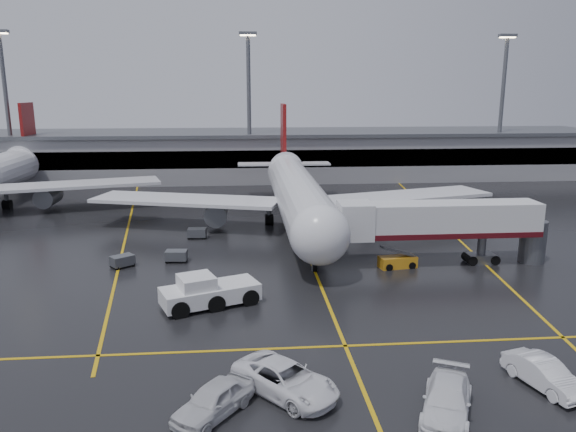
{
  "coord_description": "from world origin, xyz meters",
  "views": [
    {
      "loc": [
        -6.39,
        -53.9,
        16.05
      ],
      "look_at": [
        -2.0,
        -2.0,
        4.0
      ],
      "focal_mm": 34.15,
      "sensor_mm": 36.0,
      "label": 1
    }
  ],
  "objects": [
    {
      "name": "ground",
      "position": [
        0.0,
        0.0,
        0.0
      ],
      "size": [
        220.0,
        220.0,
        0.0
      ],
      "primitive_type": "plane",
      "color": "black",
      "rests_on": "ground"
    },
    {
      "name": "apron_line_centre",
      "position": [
        0.0,
        0.0,
        0.01
      ],
      "size": [
        0.25,
        90.0,
        0.02
      ],
      "primitive_type": "cube",
      "color": "gold",
      "rests_on": "ground"
    },
    {
      "name": "apron_line_stop",
      "position": [
        0.0,
        -22.0,
        0.01
      ],
      "size": [
        60.0,
        0.25,
        0.02
      ],
      "primitive_type": "cube",
      "color": "gold",
      "rests_on": "ground"
    },
    {
      "name": "apron_line_left",
      "position": [
        -20.0,
        10.0,
        0.01
      ],
      "size": [
        9.99,
        69.35,
        0.02
      ],
      "primitive_type": "cube",
      "rotation": [
        0.0,
        0.0,
        0.14
      ],
      "color": "gold",
      "rests_on": "ground"
    },
    {
      "name": "apron_line_right",
      "position": [
        18.0,
        10.0,
        0.01
      ],
      "size": [
        7.57,
        69.64,
        0.02
      ],
      "primitive_type": "cube",
      "rotation": [
        0.0,
        0.0,
        -0.1
      ],
      "color": "gold",
      "rests_on": "ground"
    },
    {
      "name": "terminal",
      "position": [
        0.0,
        47.93,
        4.32
      ],
      "size": [
        122.0,
        19.0,
        8.6
      ],
      "color": "gray",
      "rests_on": "ground"
    },
    {
      "name": "light_mast_left",
      "position": [
        -45.0,
        42.0,
        14.47
      ],
      "size": [
        3.0,
        1.2,
        25.45
      ],
      "color": "#595B60",
      "rests_on": "ground"
    },
    {
      "name": "light_mast_mid",
      "position": [
        -5.0,
        42.0,
        14.47
      ],
      "size": [
        3.0,
        1.2,
        25.45
      ],
      "color": "#595B60",
      "rests_on": "ground"
    },
    {
      "name": "light_mast_right",
      "position": [
        40.0,
        42.0,
        14.47
      ],
      "size": [
        3.0,
        1.2,
        25.45
      ],
      "color": "#595B60",
      "rests_on": "ground"
    },
    {
      "name": "main_airliner",
      "position": [
        0.0,
        9.7,
        4.21
      ],
      "size": [
        48.8,
        45.6,
        14.1
      ],
      "color": "silver",
      "rests_on": "ground"
    },
    {
      "name": "jet_bridge",
      "position": [
        11.87,
        -6.0,
        3.93
      ],
      "size": [
        19.9,
        3.4,
        6.05
      ],
      "color": "silver",
      "rests_on": "ground"
    },
    {
      "name": "pushback_tractor",
      "position": [
        -9.18,
        -14.45,
        1.04
      ],
      "size": [
        7.87,
        5.38,
        2.61
      ],
      "color": "silver",
      "rests_on": "ground"
    },
    {
      "name": "belt_loader",
      "position": [
        7.77,
        -6.63,
        0.53
      ],
      "size": [
        3.62,
        2.09,
        2.17
      ],
      "color": "orange",
      "rests_on": "ground"
    },
    {
      "name": "service_van_a",
      "position": [
        -4.28,
        -27.32,
        0.87
      ],
      "size": [
        6.34,
        6.56,
        1.74
      ],
      "primitive_type": "imported",
      "rotation": [
        0.0,
        0.0,
        0.74
      ],
      "color": "white",
      "rests_on": "ground"
    },
    {
      "name": "service_van_b",
      "position": [
        3.66,
        -29.95,
        0.82
      ],
      "size": [
        4.45,
        6.1,
        1.64
      ],
      "primitive_type": "imported",
      "rotation": [
        0.0,
        0.0,
        -0.43
      ],
      "color": "white",
      "rests_on": "ground"
    },
    {
      "name": "service_van_c",
      "position": [
        9.97,
        -27.81,
        0.8
      ],
      "size": [
        3.05,
        5.17,
        1.61
      ],
      "primitive_type": "imported",
      "rotation": [
        0.0,
        0.0,
        0.29
      ],
      "color": "white",
      "rests_on": "ground"
    },
    {
      "name": "service_van_d",
      "position": [
        -8.04,
        -28.98,
        0.84
      ],
      "size": [
        4.6,
        5.09,
        1.68
      ],
      "primitive_type": "imported",
      "rotation": [
        0.0,
        0.0,
        -0.67
      ],
      "color": "silver",
      "rests_on": "ground"
    },
    {
      "name": "baggage_cart_a",
      "position": [
        -12.8,
        -3.2,
        0.63
      ],
      "size": [
        2.09,
        1.45,
        1.12
      ],
      "color": "#595B60",
      "rests_on": "ground"
    },
    {
      "name": "baggage_cart_b",
      "position": [
        -17.6,
        -4.4,
        0.63
      ],
      "size": [
        2.38,
        2.25,
        1.12
      ],
      "color": "#595B60",
      "rests_on": "ground"
    },
    {
      "name": "baggage_cart_c",
      "position": [
        -11.5,
        5.21,
        0.63
      ],
      "size": [
        2.07,
        1.41,
        1.12
      ],
      "color": "#595B60",
      "rests_on": "ground"
    }
  ]
}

